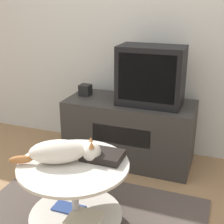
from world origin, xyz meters
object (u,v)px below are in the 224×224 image
speaker (85,90)px  dvd_box (103,155)px  tv (151,76)px  cat (63,152)px

speaker → dvd_box: 1.09m
tv → cat: bearing=-104.6°
speaker → tv: bearing=-3.8°
tv → dvd_box: 0.94m
tv → cat: size_ratio=1.08×
tv → speaker: (-0.61, 0.04, -0.19)m
tv → speaker: tv is taller
speaker → cat: 1.11m
dvd_box → tv: bearing=86.1°
tv → dvd_box: size_ratio=2.19×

